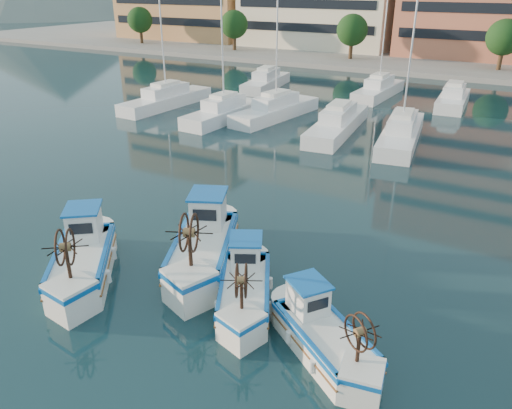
{
  "coord_description": "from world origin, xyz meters",
  "views": [
    {
      "loc": [
        8.93,
        -11.67,
        10.1
      ],
      "look_at": [
        -0.53,
        4.88,
        1.5
      ],
      "focal_mm": 35.0,
      "sensor_mm": 36.0,
      "label": 1
    }
  ],
  "objects_px": {
    "fishing_boat_b": "(204,245)",
    "fishing_boat_c": "(245,285)",
    "fishing_boat_a": "(83,257)",
    "fishing_boat_d": "(323,333)"
  },
  "relations": [
    {
      "from": "fishing_boat_b",
      "to": "fishing_boat_d",
      "type": "bearing_deg",
      "value": -46.36
    },
    {
      "from": "fishing_boat_b",
      "to": "fishing_boat_a",
      "type": "bearing_deg",
      "value": -164.56
    },
    {
      "from": "fishing_boat_a",
      "to": "fishing_boat_d",
      "type": "relative_size",
      "value": 1.2
    },
    {
      "from": "fishing_boat_b",
      "to": "fishing_boat_d",
      "type": "distance_m",
      "value": 6.35
    },
    {
      "from": "fishing_boat_a",
      "to": "fishing_boat_d",
      "type": "xyz_separation_m",
      "value": [
        9.3,
        0.51,
        -0.14
      ]
    },
    {
      "from": "fishing_boat_d",
      "to": "fishing_boat_c",
      "type": "bearing_deg",
      "value": 108.42
    },
    {
      "from": "fishing_boat_b",
      "to": "fishing_boat_c",
      "type": "xyz_separation_m",
      "value": [
        2.64,
        -1.36,
        -0.18
      ]
    },
    {
      "from": "fishing_boat_b",
      "to": "fishing_boat_c",
      "type": "bearing_deg",
      "value": -51.81
    },
    {
      "from": "fishing_boat_c",
      "to": "fishing_boat_d",
      "type": "bearing_deg",
      "value": -44.96
    },
    {
      "from": "fishing_boat_a",
      "to": "fishing_boat_b",
      "type": "xyz_separation_m",
      "value": [
        3.41,
        2.86,
        0.07
      ]
    }
  ]
}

